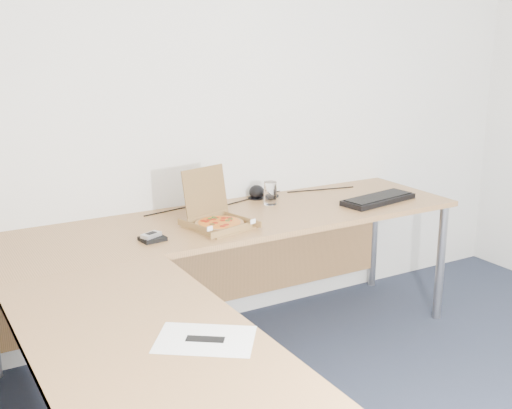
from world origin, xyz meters
TOP-DOWN VIEW (x-y plane):
  - desk at (-0.82, 0.97)m, footprint 2.50×2.20m
  - pizza_box at (-0.66, 1.30)m, footprint 0.27×0.31m
  - drinking_glass at (-0.21, 1.53)m, footprint 0.07×0.07m
  - keyboard at (0.34, 1.27)m, footprint 0.48×0.24m
  - mouse at (-0.14, 1.63)m, footprint 0.10×0.09m
  - wallet at (-1.02, 1.26)m, footprint 0.12×0.10m
  - phone at (-1.02, 1.26)m, footprint 0.11×0.08m
  - paper_sheet at (-1.24, 0.24)m, footprint 0.38×0.36m
  - dome_speaker at (-0.21, 1.68)m, footprint 0.10×0.10m
  - cable_bundle at (-0.26, 1.68)m, footprint 0.65×0.13m

SIDE VIEW (x-z plane):
  - desk at x=-0.82m, z-range 0.34..1.07m
  - paper_sheet at x=-1.24m, z-range 0.73..0.73m
  - cable_bundle at x=-0.26m, z-range 0.73..0.74m
  - wallet at x=-1.02m, z-range 0.73..0.75m
  - keyboard at x=0.34m, z-range 0.73..0.76m
  - mouse at x=-0.14m, z-range 0.73..0.76m
  - phone at x=-1.02m, z-range 0.75..0.77m
  - pizza_box at x=-0.66m, z-range 0.63..0.90m
  - dome_speaker at x=-0.21m, z-range 0.73..0.82m
  - drinking_glass at x=-0.21m, z-range 0.73..0.86m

